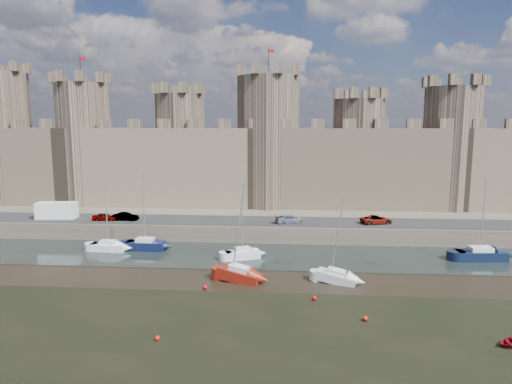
% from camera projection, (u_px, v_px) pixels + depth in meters
% --- Properties ---
extents(ground, '(160.00, 160.00, 0.00)m').
position_uv_depth(ground, '(214.00, 342.00, 36.75)').
color(ground, black).
rests_on(ground, ground).
extents(seaweed_patch, '(70.00, 34.00, 0.01)m').
position_uv_depth(seaweed_patch, '(200.00, 384.00, 30.84)').
color(seaweed_patch, black).
rests_on(seaweed_patch, ground).
extents(water_channel, '(160.00, 12.00, 0.08)m').
position_uv_depth(water_channel, '(244.00, 256.00, 60.40)').
color(water_channel, black).
rests_on(water_channel, ground).
extents(quay, '(160.00, 60.00, 2.50)m').
position_uv_depth(quay, '(261.00, 200.00, 95.70)').
color(quay, '#4C443A').
rests_on(quay, ground).
extents(road, '(160.00, 7.00, 0.10)m').
position_uv_depth(road, '(250.00, 221.00, 69.88)').
color(road, black).
rests_on(road, quay).
extents(castle, '(108.50, 11.00, 29.00)m').
position_uv_depth(castle, '(253.00, 155.00, 82.34)').
color(castle, '#42382B').
rests_on(castle, quay).
extents(car_0, '(3.76, 1.83, 1.24)m').
position_uv_depth(car_0, '(105.00, 217.00, 69.96)').
color(car_0, gray).
rests_on(car_0, quay).
extents(car_1, '(3.98, 1.50, 1.30)m').
position_uv_depth(car_1, '(125.00, 217.00, 70.05)').
color(car_1, gray).
rests_on(car_1, quay).
extents(car_2, '(4.80, 3.10, 1.29)m').
position_uv_depth(car_2, '(290.00, 219.00, 68.26)').
color(car_2, gray).
rests_on(car_2, quay).
extents(car_3, '(5.12, 3.36, 1.31)m').
position_uv_depth(car_3, '(377.00, 220.00, 67.82)').
color(car_3, gray).
rests_on(car_3, quay).
extents(van, '(6.16, 2.84, 2.62)m').
position_uv_depth(van, '(57.00, 211.00, 71.42)').
color(van, silver).
rests_on(van, quay).
extents(sailboat_0, '(4.99, 2.27, 9.08)m').
position_uv_depth(sailboat_0, '(108.00, 246.00, 62.45)').
color(sailboat_0, silver).
rests_on(sailboat_0, ground).
extents(sailboat_1, '(5.44, 2.36, 10.69)m').
position_uv_depth(sailboat_1, '(145.00, 245.00, 62.86)').
color(sailboat_1, black).
rests_on(sailboat_1, ground).
extents(sailboat_2, '(4.78, 3.17, 9.62)m').
position_uv_depth(sailboat_2, '(242.00, 253.00, 58.82)').
color(sailboat_2, silver).
rests_on(sailboat_2, ground).
extents(sailboat_3, '(6.29, 2.80, 10.77)m').
position_uv_depth(sailboat_3, '(480.00, 254.00, 58.30)').
color(sailboat_3, black).
rests_on(sailboat_3, ground).
extents(sailboat_4, '(5.18, 3.24, 11.32)m').
position_uv_depth(sailboat_4, '(239.00, 274.00, 50.66)').
color(sailboat_4, maroon).
rests_on(sailboat_4, ground).
extents(sailboat_5, '(4.71, 3.02, 9.48)m').
position_uv_depth(sailboat_5, '(336.00, 276.00, 50.25)').
color(sailboat_5, silver).
rests_on(sailboat_5, ground).
extents(buoy_1, '(0.49, 0.49, 0.49)m').
position_uv_depth(buoy_1, '(205.00, 287.00, 48.22)').
color(buoy_1, red).
rests_on(buoy_1, ground).
extents(buoy_3, '(0.46, 0.46, 0.46)m').
position_uv_depth(buoy_3, '(314.00, 298.00, 45.32)').
color(buoy_3, red).
rests_on(buoy_3, ground).
extents(buoy_4, '(0.41, 0.41, 0.41)m').
position_uv_depth(buoy_4, '(157.00, 338.00, 36.96)').
color(buoy_4, red).
rests_on(buoy_4, ground).
extents(buoy_5, '(0.46, 0.46, 0.46)m').
position_uv_depth(buoy_5, '(365.00, 319.00, 40.55)').
color(buoy_5, '#BA1308').
rests_on(buoy_5, ground).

